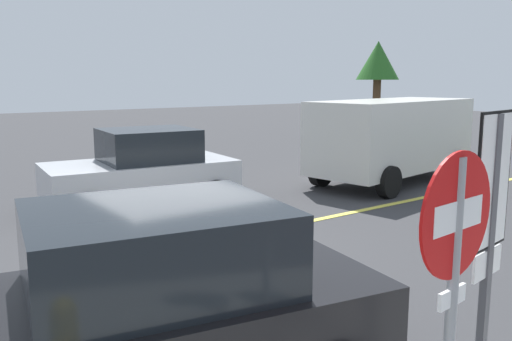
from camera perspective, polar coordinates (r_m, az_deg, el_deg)
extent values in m
plane|color=#38383A|center=(9.00, -8.38, -8.22)|extent=(80.00, 80.00, 0.00)
cube|color=#E0D14C|center=(10.68, 5.97, -5.28)|extent=(28.00, 0.16, 0.01)
cylinder|color=red|center=(3.35, 20.42, -4.46)|extent=(0.76, 0.08, 0.76)
cube|color=white|center=(3.35, 20.42, -4.46)|extent=(0.53, 0.07, 0.18)
cube|color=white|center=(3.50, 19.94, -12.44)|extent=(0.28, 0.04, 0.11)
cube|color=#4C4C51|center=(4.39, 23.02, -10.98)|extent=(0.06, 0.06, 2.50)
cube|color=white|center=(4.19, 23.71, -0.98)|extent=(0.50, 0.09, 0.95)
cube|color=black|center=(4.19, 23.71, -0.98)|extent=(0.54, 0.09, 0.99)
cube|color=white|center=(4.34, 23.16, -8.99)|extent=(0.45, 0.08, 0.20)
cube|color=silver|center=(14.85, 14.22, 3.70)|extent=(5.43, 2.72, 1.82)
cube|color=black|center=(13.08, 9.57, 4.86)|extent=(0.42, 1.84, 0.80)
cylinder|color=black|center=(12.96, 13.81, -1.17)|extent=(0.79, 0.37, 0.76)
cylinder|color=black|center=(14.08, 6.86, -0.12)|extent=(0.79, 0.37, 0.76)
cylinder|color=black|center=(16.06, 20.40, 0.54)|extent=(0.79, 0.37, 0.76)
cylinder|color=black|center=(16.97, 14.28, 1.30)|extent=(0.79, 0.37, 0.76)
cube|color=black|center=(4.81, -12.81, -16.12)|extent=(4.51, 2.63, 0.69)
cube|color=black|center=(4.61, -10.54, -7.94)|extent=(2.30, 2.00, 0.69)
cylinder|color=black|center=(6.20, -1.39, -13.37)|extent=(0.67, 0.33, 0.64)
cube|color=#B7BABF|center=(11.84, -12.07, -0.72)|extent=(4.12, 2.32, 0.69)
cube|color=black|center=(11.80, -11.28, 2.65)|extent=(2.06, 1.86, 0.69)
cylinder|color=black|center=(10.67, -17.24, -3.95)|extent=(0.66, 0.29, 0.64)
cylinder|color=black|center=(12.48, -19.23, -2.13)|extent=(0.66, 0.29, 0.64)
cylinder|color=black|center=(11.53, -4.20, -2.53)|extent=(0.66, 0.29, 0.64)
cylinder|color=black|center=(13.23, -7.80, -1.03)|extent=(0.66, 0.29, 0.64)
cylinder|color=#513823|center=(23.95, 12.53, 6.06)|extent=(0.34, 0.34, 2.72)
cone|color=#286023|center=(23.92, 12.73, 11.25)|extent=(1.82, 1.82, 1.61)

